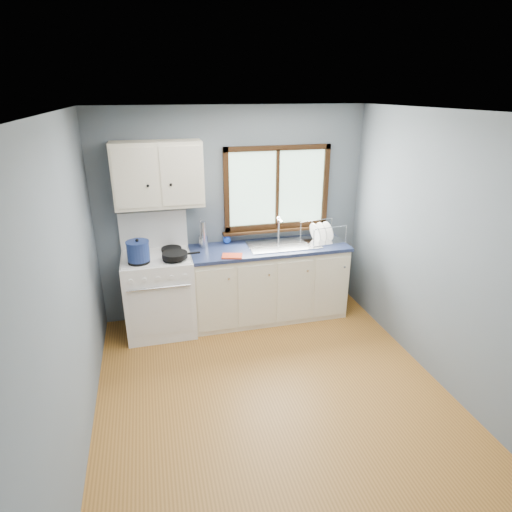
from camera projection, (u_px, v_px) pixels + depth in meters
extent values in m
cube|color=#9D6528|center=(275.00, 397.00, 3.96)|extent=(3.20, 3.60, 0.02)
cube|color=white|center=(280.00, 111.00, 3.05)|extent=(3.20, 3.60, 0.02)
cube|color=slate|center=(233.00, 214.00, 5.14)|extent=(3.20, 0.02, 2.50)
cube|color=slate|center=(397.00, 432.00, 1.87)|extent=(3.20, 0.02, 2.50)
cube|color=slate|center=(67.00, 294.00, 3.14)|extent=(0.02, 3.60, 2.50)
cube|color=slate|center=(447.00, 255.00, 3.88)|extent=(0.02, 3.60, 2.50)
cube|color=white|center=(159.00, 294.00, 4.90)|extent=(0.76, 0.65, 0.92)
cube|color=white|center=(154.00, 230.00, 4.93)|extent=(0.76, 0.05, 0.44)
cube|color=silver|center=(156.00, 257.00, 4.73)|extent=(0.72, 0.59, 0.01)
cylinder|color=black|center=(139.00, 261.00, 4.55)|extent=(0.23, 0.23, 0.03)
cylinder|color=black|center=(173.00, 258.00, 4.63)|extent=(0.23, 0.23, 0.03)
cylinder|color=black|center=(139.00, 252.00, 4.82)|extent=(0.23, 0.23, 0.03)
cylinder|color=black|center=(171.00, 249.00, 4.90)|extent=(0.23, 0.23, 0.03)
cylinder|color=silver|center=(159.00, 288.00, 4.50)|extent=(0.66, 0.02, 0.02)
cube|color=silver|center=(161.00, 312.00, 4.63)|extent=(0.66, 0.01, 0.55)
cube|color=beige|center=(268.00, 283.00, 5.23)|extent=(1.85, 0.60, 0.88)
cube|color=black|center=(268.00, 311.00, 5.39)|extent=(1.85, 0.54, 0.08)
cube|color=#182241|center=(269.00, 248.00, 5.06)|extent=(1.89, 0.64, 0.04)
cube|color=silver|center=(283.00, 245.00, 5.09)|extent=(0.84, 0.46, 0.01)
cube|color=silver|center=(267.00, 252.00, 5.07)|extent=(0.36, 0.40, 0.14)
cube|color=silver|center=(299.00, 249.00, 5.17)|extent=(0.36, 0.40, 0.14)
cylinder|color=silver|center=(279.00, 229.00, 5.23)|extent=(0.02, 0.02, 0.28)
cylinder|color=silver|center=(280.00, 220.00, 5.11)|extent=(0.02, 0.16, 0.02)
sphere|color=silver|center=(279.00, 218.00, 5.17)|extent=(0.04, 0.04, 0.04)
cube|color=#9EC6A8|center=(277.00, 188.00, 5.14)|extent=(1.22, 0.01, 0.92)
cube|color=black|center=(278.00, 148.00, 4.95)|extent=(1.30, 0.05, 0.06)
cube|color=black|center=(277.00, 226.00, 5.29)|extent=(1.30, 0.05, 0.06)
cube|color=black|center=(226.00, 191.00, 4.98)|extent=(0.06, 0.05, 1.00)
cube|color=black|center=(325.00, 185.00, 5.26)|extent=(0.06, 0.05, 1.00)
cube|color=black|center=(277.00, 188.00, 5.12)|extent=(0.03, 0.05, 0.92)
cube|color=black|center=(277.00, 230.00, 5.28)|extent=(1.36, 0.10, 0.03)
cube|color=beige|center=(158.00, 175.00, 4.58)|extent=(0.95, 0.32, 0.70)
cube|color=beige|center=(135.00, 178.00, 4.38)|extent=(0.44, 0.01, 0.62)
cube|color=beige|center=(182.00, 176.00, 4.49)|extent=(0.44, 0.01, 0.62)
sphere|color=black|center=(148.00, 186.00, 4.42)|extent=(0.03, 0.03, 0.03)
sphere|color=black|center=(171.00, 185.00, 4.48)|extent=(0.03, 0.03, 0.03)
cylinder|color=black|center=(175.00, 255.00, 4.60)|extent=(0.29, 0.29, 0.05)
cube|color=black|center=(193.00, 253.00, 4.66)|extent=(0.15, 0.04, 0.02)
cylinder|color=navy|center=(138.00, 251.00, 4.50)|extent=(0.27, 0.27, 0.20)
cylinder|color=navy|center=(137.00, 242.00, 4.47)|extent=(0.28, 0.28, 0.01)
sphere|color=black|center=(137.00, 240.00, 4.46)|extent=(0.04, 0.04, 0.04)
cylinder|color=silver|center=(203.00, 241.00, 5.03)|extent=(0.13, 0.13, 0.14)
cylinder|color=silver|center=(204.00, 229.00, 4.99)|extent=(0.01, 0.01, 0.20)
cylinder|color=silver|center=(201.00, 228.00, 4.97)|extent=(0.01, 0.01, 0.24)
cylinder|color=silver|center=(203.00, 231.00, 4.96)|extent=(0.01, 0.01, 0.18)
cylinder|color=silver|center=(203.00, 235.00, 4.96)|extent=(0.10, 0.10, 0.31)
imported|color=blue|center=(227.00, 235.00, 5.09)|extent=(0.10, 0.10, 0.23)
cube|color=red|center=(232.00, 256.00, 4.74)|extent=(0.26, 0.21, 0.02)
cube|color=silver|center=(323.00, 240.00, 5.23)|extent=(0.51, 0.41, 0.02)
cylinder|color=silver|center=(314.00, 239.00, 4.98)|extent=(0.01, 0.01, 0.22)
cylinder|color=silver|center=(346.00, 234.00, 5.13)|extent=(0.01, 0.01, 0.22)
cylinder|color=silver|center=(301.00, 231.00, 5.26)|extent=(0.01, 0.01, 0.22)
cylinder|color=silver|center=(331.00, 227.00, 5.42)|extent=(0.01, 0.01, 0.22)
cylinder|color=silver|center=(331.00, 228.00, 5.01)|extent=(0.44, 0.07, 0.01)
cylinder|color=silver|center=(317.00, 220.00, 5.30)|extent=(0.44, 0.07, 0.01)
cylinder|color=white|center=(315.00, 233.00, 5.15)|extent=(0.10, 0.25, 0.24)
cylinder|color=white|center=(321.00, 232.00, 5.18)|extent=(0.10, 0.25, 0.24)
cylinder|color=white|center=(328.00, 231.00, 5.21)|extent=(0.10, 0.25, 0.24)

